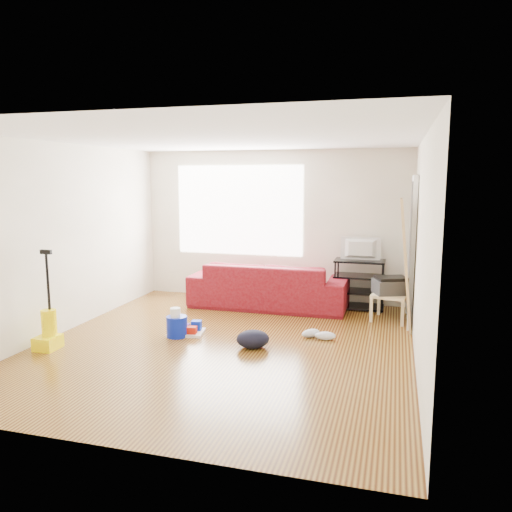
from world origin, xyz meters
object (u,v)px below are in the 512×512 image
(cleaning_tray, at_px, (188,330))
(vacuum, at_px, (48,331))
(tv_stand, at_px, (359,284))
(backpack, at_px, (253,348))
(bucket, at_px, (177,336))
(side_table, at_px, (391,298))
(sofa, at_px, (269,306))

(cleaning_tray, distance_m, vacuum, 1.71)
(tv_stand, relative_size, backpack, 1.95)
(bucket, height_order, cleaning_tray, cleaning_tray)
(side_table, bearing_deg, cleaning_tray, -151.79)
(cleaning_tray, bearing_deg, sofa, 67.53)
(sofa, xyz_separation_m, backpack, (0.30, -1.97, 0.00))
(vacuum, bearing_deg, bucket, 31.81)
(tv_stand, distance_m, side_table, 0.74)
(tv_stand, distance_m, backpack, 2.53)
(side_table, xyz_separation_m, bucket, (-2.66, -1.53, -0.33))
(sofa, bearing_deg, cleaning_tray, 67.53)
(vacuum, bearing_deg, tv_stand, 38.89)
(tv_stand, height_order, cleaning_tray, tv_stand)
(sofa, relative_size, side_table, 4.30)
(backpack, distance_m, vacuum, 2.48)
(tv_stand, bearing_deg, vacuum, -139.02)
(sofa, relative_size, bucket, 9.17)
(bucket, xyz_separation_m, backpack, (1.07, -0.16, 0.00))
(side_table, xyz_separation_m, backpack, (-1.58, -1.69, -0.33))
(sofa, distance_m, cleaning_tray, 1.80)
(side_table, bearing_deg, bucket, -150.05)
(sofa, height_order, vacuum, vacuum)
(side_table, xyz_separation_m, cleaning_tray, (-2.57, -1.38, -0.28))
(bucket, bearing_deg, cleaning_tray, 61.03)
(bucket, distance_m, vacuum, 1.56)
(side_table, xyz_separation_m, vacuum, (-3.95, -2.38, -0.11))
(tv_stand, xyz_separation_m, vacuum, (-3.46, -2.93, -0.18))
(sofa, distance_m, tv_stand, 1.48)
(bucket, bearing_deg, sofa, 66.96)
(cleaning_tray, bearing_deg, side_table, 28.21)
(bucket, relative_size, vacuum, 0.22)
(bucket, bearing_deg, vacuum, -146.81)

